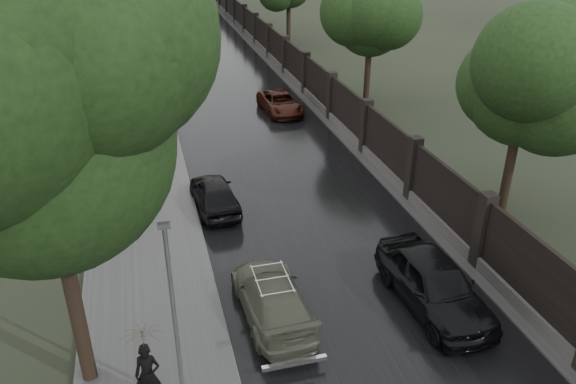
{
  "coord_description": "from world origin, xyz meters",
  "views": [
    {
      "loc": [
        -5.5,
        -8.39,
        10.66
      ],
      "look_at": [
        -0.84,
        9.04,
        1.5
      ],
      "focal_mm": 35.0,
      "sensor_mm": 36.0,
      "label": 1
    }
  ],
  "objects": [
    {
      "name": "tree_right_b",
      "position": [
        7.5,
        22.0,
        4.95
      ],
      "size": [
        4.08,
        4.08,
        7.01
      ],
      "color": "black",
      "rests_on": "ground"
    },
    {
      "name": "lamp_post",
      "position": [
        -5.4,
        1.5,
        2.67
      ],
      "size": [
        0.25,
        0.12,
        5.11
      ],
      "color": "#59595E",
      "rests_on": "ground"
    },
    {
      "name": "traffic_light",
      "position": [
        -4.3,
        24.99,
        2.4
      ],
      "size": [
        0.16,
        0.32,
        4.0
      ],
      "color": "#59595E",
      "rests_on": "ground"
    },
    {
      "name": "fence_right",
      "position": [
        4.6,
        32.01,
        1.01
      ],
      "size": [
        0.45,
        75.72,
        2.7
      ],
      "color": "#383533",
      "rests_on": "ground"
    },
    {
      "name": "pedestrian_umbrella",
      "position": [
        -6.14,
        1.81,
        1.88
      ],
      "size": [
        1.16,
        1.17,
        2.58
      ],
      "rotation": [
        0.0,
        0.0,
        -0.23
      ],
      "color": "black",
      "rests_on": "sidewalk_left"
    },
    {
      "name": "hatchback_left",
      "position": [
        -3.23,
        11.23,
        0.65
      ],
      "size": [
        1.78,
        3.91,
        1.3
      ],
      "primitive_type": "imported",
      "rotation": [
        0.0,
        0.0,
        3.21
      ],
      "color": "black",
      "rests_on": "ground"
    },
    {
      "name": "tree_right_a",
      "position": [
        7.5,
        8.0,
        4.95
      ],
      "size": [
        4.08,
        4.08,
        7.01
      ],
      "color": "black",
      "rests_on": "ground"
    },
    {
      "name": "tree_left_near",
      "position": [
        -7.6,
        3.0,
        6.42
      ],
      "size": [
        5.44,
        5.44,
        9.16
      ],
      "color": "black",
      "rests_on": "ground"
    },
    {
      "name": "tree_left_far",
      "position": [
        -8.0,
        30.0,
        5.24
      ],
      "size": [
        4.25,
        4.25,
        7.39
      ],
      "color": "black",
      "rests_on": "ground"
    },
    {
      "name": "car_right_far",
      "position": [
        2.16,
        21.94,
        0.59
      ],
      "size": [
        2.16,
        4.31,
        1.17
      ],
      "primitive_type": "imported",
      "rotation": [
        0.0,
        0.0,
        0.05
      ],
      "color": "black",
      "rests_on": "ground"
    },
    {
      "name": "volga_sedan",
      "position": [
        -2.57,
        4.29,
        0.63
      ],
      "size": [
        1.92,
        4.43,
        1.27
      ],
      "primitive_type": "imported",
      "rotation": [
        0.0,
        0.0,
        3.18
      ],
      "color": "#444839",
      "rests_on": "ground"
    },
    {
      "name": "car_right_near",
      "position": [
        2.13,
        3.52,
        0.81
      ],
      "size": [
        2.14,
        4.82,
        1.61
      ],
      "primitive_type": "imported",
      "rotation": [
        0.0,
        0.0,
        0.05
      ],
      "color": "black",
      "rests_on": "ground"
    }
  ]
}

